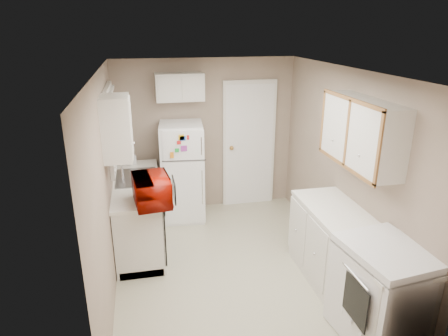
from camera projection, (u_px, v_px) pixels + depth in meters
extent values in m
plane|color=beige|center=(232.00, 268.00, 4.96)|extent=(3.80, 3.80, 0.00)
plane|color=white|center=(234.00, 71.00, 4.15)|extent=(3.80, 3.80, 0.00)
plane|color=gray|center=(106.00, 188.00, 4.29)|extent=(3.80, 3.80, 0.00)
plane|color=gray|center=(345.00, 170.00, 4.83)|extent=(3.80, 3.80, 0.00)
plane|color=gray|center=(206.00, 136.00, 6.31)|extent=(2.80, 2.80, 0.00)
plane|color=gray|center=(294.00, 274.00, 2.81)|extent=(2.80, 2.80, 0.00)
cube|color=silver|center=(139.00, 212.00, 5.43)|extent=(0.60, 1.80, 0.90)
cube|color=black|center=(163.00, 228.00, 4.92)|extent=(0.03, 0.58, 0.72)
cube|color=gray|center=(137.00, 180.00, 5.43)|extent=(0.54, 0.74, 0.16)
imported|color=#880B00|center=(152.00, 191.00, 4.58)|extent=(0.62, 0.39, 0.39)
imported|color=white|center=(132.00, 158.00, 5.90)|extent=(0.11, 0.11, 0.21)
cube|color=silver|center=(112.00, 128.00, 5.13)|extent=(0.10, 0.98, 1.08)
cube|color=silver|center=(116.00, 128.00, 4.32)|extent=(0.30, 0.45, 0.70)
cube|color=white|center=(182.00, 172.00, 6.04)|extent=(0.68, 0.66, 1.51)
cube|color=silver|center=(180.00, 87.00, 5.82)|extent=(0.70, 0.30, 0.40)
cube|color=white|center=(249.00, 145.00, 6.47)|extent=(0.86, 0.06, 2.08)
cube|color=silver|center=(349.00, 262.00, 4.29)|extent=(0.60, 2.00, 0.90)
cube|color=white|center=(382.00, 293.00, 3.71)|extent=(0.76, 0.89, 0.99)
cube|color=silver|center=(362.00, 133.00, 4.14)|extent=(0.30, 1.20, 0.70)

